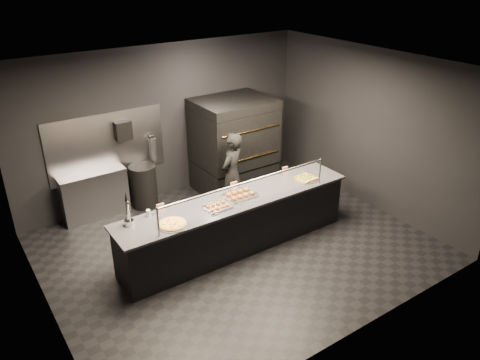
{
  "coord_description": "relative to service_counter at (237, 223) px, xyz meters",
  "views": [
    {
      "loc": [
        -3.68,
        -5.5,
        4.44
      ],
      "look_at": [
        0.2,
        0.2,
        1.12
      ],
      "focal_mm": 35.0,
      "sensor_mm": 36.0,
      "label": 1
    }
  ],
  "objects": [
    {
      "name": "trash_bin",
      "position": [
        -0.68,
        2.22,
        -0.04
      ],
      "size": [
        0.51,
        0.51,
        0.84
      ],
      "primitive_type": "cylinder",
      "color": "black",
      "rests_on": "ground"
    },
    {
      "name": "room",
      "position": [
        -0.02,
        0.05,
        1.03
      ],
      "size": [
        6.04,
        6.0,
        3.0
      ],
      "color": "black",
      "rests_on": "ground"
    },
    {
      "name": "slider_tray_a",
      "position": [
        -0.41,
        -0.08,
        0.48
      ],
      "size": [
        0.45,
        0.38,
        0.06
      ],
      "color": "silver",
      "rests_on": "service_counter"
    },
    {
      "name": "towel_dispenser",
      "position": [
        -0.9,
        2.39,
        1.09
      ],
      "size": [
        0.3,
        0.2,
        0.35
      ],
      "primitive_type": "cube",
      "color": "black",
      "rests_on": "room"
    },
    {
      "name": "pizza_oven",
      "position": [
        1.2,
        1.9,
        0.5
      ],
      "size": [
        1.5,
        1.23,
        1.91
      ],
      "color": "black",
      "rests_on": "ground"
    },
    {
      "name": "worker",
      "position": [
        0.58,
        1.03,
        0.33
      ],
      "size": [
        0.69,
        0.61,
        1.6
      ],
      "primitive_type": "imported",
      "rotation": [
        0.0,
        0.0,
        3.62
      ],
      "color": "black",
      "rests_on": "ground"
    },
    {
      "name": "slider_tray_b",
      "position": [
        0.09,
        0.04,
        0.49
      ],
      "size": [
        0.59,
        0.52,
        0.08
      ],
      "color": "silver",
      "rests_on": "service_counter"
    },
    {
      "name": "prep_shelf",
      "position": [
        -1.6,
        2.32,
        -0.01
      ],
      "size": [
        1.2,
        0.35,
        0.9
      ],
      "primitive_type": "cube",
      "color": "#99999E",
      "rests_on": "ground"
    },
    {
      "name": "service_counter",
      "position": [
        0.0,
        0.0,
        0.0
      ],
      "size": [
        4.1,
        0.78,
        1.37
      ],
      "color": "black",
      "rests_on": "ground"
    },
    {
      "name": "square_pizza",
      "position": [
        1.39,
        -0.08,
        0.47
      ],
      "size": [
        0.42,
        0.42,
        0.05
      ],
      "color": "silver",
      "rests_on": "service_counter"
    },
    {
      "name": "tent_cards",
      "position": [
        0.05,
        0.28,
        0.53
      ],
      "size": [
        2.54,
        0.04,
        0.15
      ],
      "color": "white",
      "rests_on": "service_counter"
    },
    {
      "name": "round_pizza",
      "position": [
        -1.22,
        -0.15,
        0.47
      ],
      "size": [
        0.47,
        0.47,
        0.03
      ],
      "color": "silver",
      "rests_on": "service_counter"
    },
    {
      "name": "fire_extinguisher",
      "position": [
        -0.35,
        2.4,
        0.6
      ],
      "size": [
        0.14,
        0.14,
        0.51
      ],
      "color": "#B2B2B7",
      "rests_on": "room"
    },
    {
      "name": "condiment_jar",
      "position": [
        -1.37,
        0.28,
        0.51
      ],
      "size": [
        0.16,
        0.06,
        0.11
      ],
      "color": "silver",
      "rests_on": "service_counter"
    },
    {
      "name": "beer_tap",
      "position": [
        -1.74,
        0.2,
        0.61
      ],
      "size": [
        0.14,
        0.2,
        0.54
      ],
      "color": "silver",
      "rests_on": "service_counter"
    }
  ]
}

